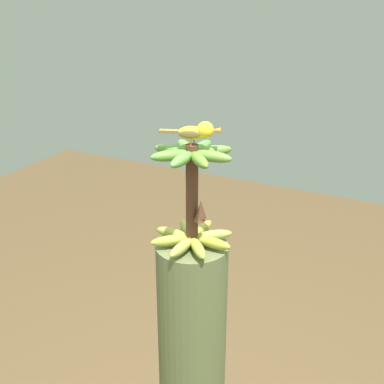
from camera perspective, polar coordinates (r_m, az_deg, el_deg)
The scene contains 2 objects.
banana_bunch at distance 1.63m, azimuth 0.04°, elevation -0.64°, with size 0.28×0.28×0.35m.
perched_bird at distance 1.56m, azimuth 0.64°, elevation 6.85°, with size 0.08×0.19×0.07m.
Camera 1 is at (1.34, 0.67, 2.20)m, focal length 47.25 mm.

